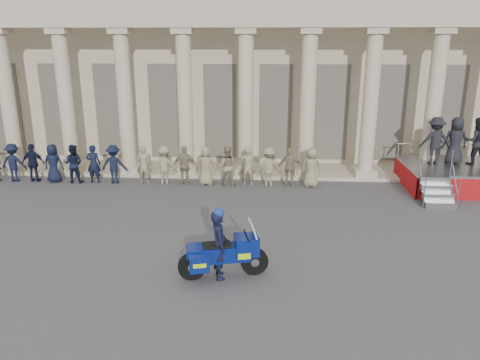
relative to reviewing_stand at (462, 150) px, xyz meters
The scene contains 6 objects.
ground 12.36m from the reviewing_stand, 145.25° to the right, with size 90.00×90.00×0.00m, color #404043.
building 13.06m from the reviewing_stand, 142.42° to the left, with size 40.00×12.50×9.00m.
officer_rank 15.82m from the reviewing_stand, behind, with size 20.33×0.62×1.64m.
reviewing_stand is the anchor object (origin of this frame).
motorcycle 12.03m from the reviewing_stand, 137.75° to the right, with size 2.31×1.16×1.50m.
rider 12.13m from the reviewing_stand, 138.03° to the right, with size 0.57×0.74×1.90m.
Camera 1 is at (2.24, -11.86, 5.93)m, focal length 35.00 mm.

